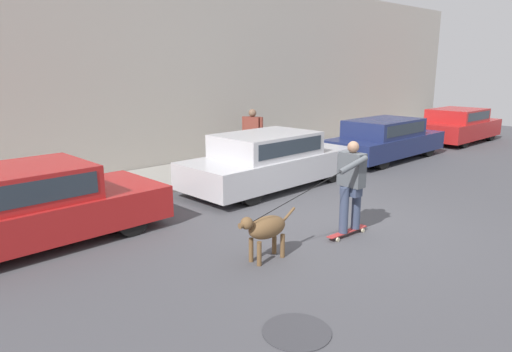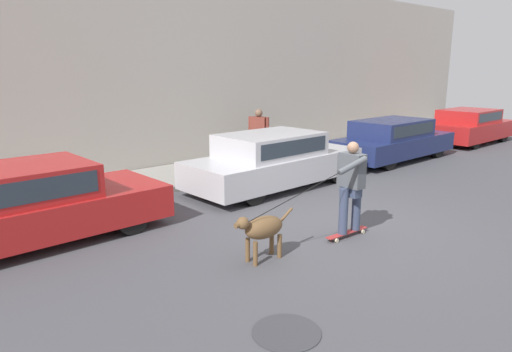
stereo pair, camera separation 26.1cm
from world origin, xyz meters
The scene contains 12 objects.
ground_plane centered at (0.00, 0.00, 0.00)m, with size 36.00×36.00×0.00m, color #47474C.
back_wall centered at (0.00, 6.44, 2.73)m, with size 32.00×0.30×5.46m.
sidewalk_curb centered at (0.00, 5.13, 0.07)m, with size 30.00×2.27×0.13m.
parked_car_0 centered at (-4.31, 2.87, 0.62)m, with size 4.21×1.93×1.30m.
parked_car_1 centered at (1.10, 2.86, 0.64)m, with size 4.63×1.92×1.32m.
parked_car_2 centered at (6.14, 2.87, 0.62)m, with size 4.51×1.74×1.27m.
parked_car_3 centered at (11.24, 2.87, 0.63)m, with size 3.98×1.81×1.28m.
dog centered at (-1.97, -0.19, 0.50)m, with size 1.10×0.36×0.75m.
skateboarder centered at (-0.21, -0.41, 0.93)m, with size 2.57×0.62×1.64m.
pedestrian_with_bag centered at (2.51, 5.08, 0.96)m, with size 0.45×0.71×1.51m.
manhole_cover centered at (-3.05, -1.81, 0.01)m, with size 0.76×0.76×0.01m.
fire_hydrant centered at (8.98, 3.74, 0.33)m, with size 0.18×0.18×0.63m.
Camera 2 is at (-6.20, -4.96, 2.82)m, focal length 32.00 mm.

